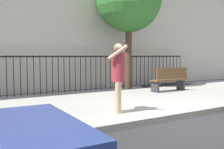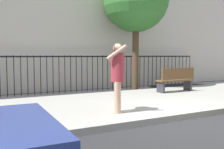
{
  "view_description": "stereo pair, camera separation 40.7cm",
  "coord_description": "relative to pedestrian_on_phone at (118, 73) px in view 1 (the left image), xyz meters",
  "views": [
    {
      "loc": [
        -4.88,
        -4.49,
        1.58
      ],
      "look_at": [
        -1.37,
        1.22,
        1.09
      ],
      "focal_mm": 41.42,
      "sensor_mm": 36.0,
      "label": 1
    },
    {
      "loc": [
        -4.52,
        -4.7,
        1.58
      ],
      "look_at": [
        -1.37,
        1.22,
        1.09
      ],
      "focal_mm": 41.42,
      "sensor_mm": 36.0,
      "label": 2
    }
  ],
  "objects": [
    {
      "name": "ground_plane",
      "position": [
        1.36,
        -0.94,
        -1.16
      ],
      "size": [
        60.0,
        60.0,
        0.0
      ],
      "primitive_type": "plane",
      "color": "#28282B"
    },
    {
      "name": "pedestrian_on_phone",
      "position": [
        0.0,
        0.0,
        0.0
      ],
      "size": [
        0.64,
        0.72,
        1.73
      ],
      "color": "tan",
      "rests_on": "sidewalk"
    },
    {
      "name": "sidewalk",
      "position": [
        1.36,
        1.26,
        -1.08
      ],
      "size": [
        28.0,
        4.4,
        0.15
      ],
      "primitive_type": "cube",
      "color": "#9E9B93",
      "rests_on": "ground"
    },
    {
      "name": "iron_fence",
      "position": [
        1.36,
        4.96,
        -0.14
      ],
      "size": [
        12.03,
        0.04,
        1.6
      ],
      "color": "black",
      "rests_on": "ground"
    },
    {
      "name": "street_bench",
      "position": [
        3.86,
        2.16,
        -0.51
      ],
      "size": [
        1.6,
        0.45,
        0.95
      ],
      "color": "brown",
      "rests_on": "sidewalk"
    }
  ]
}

